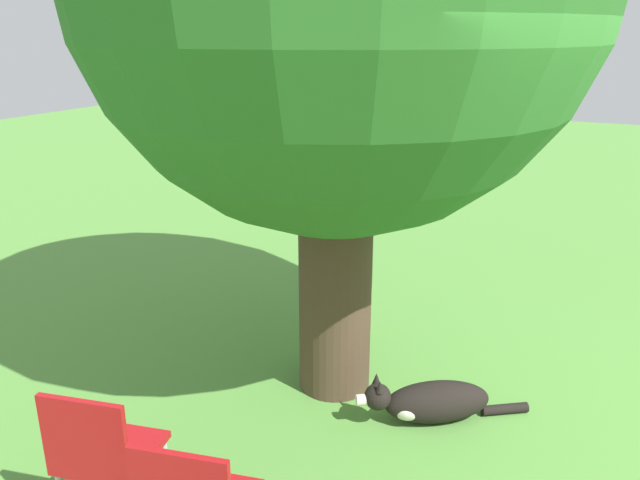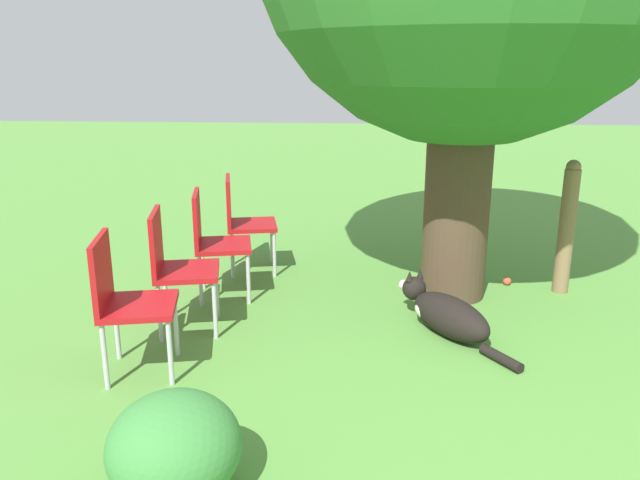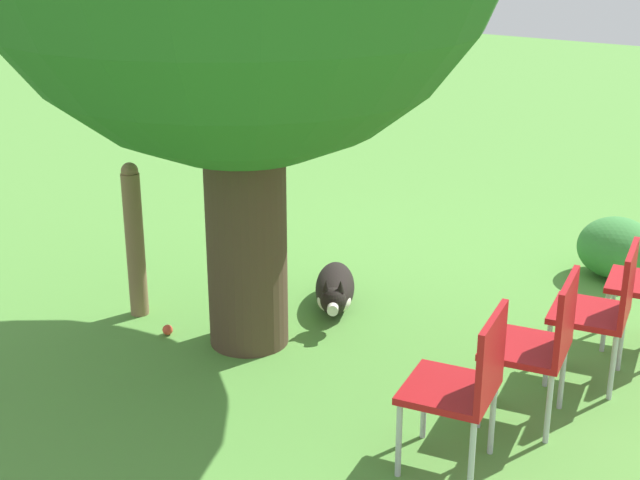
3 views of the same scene
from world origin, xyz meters
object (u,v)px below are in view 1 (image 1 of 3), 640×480
object	(u,v)px
dog	(429,402)
tennis_ball	(331,343)
red_chair_3	(102,450)
fence_post	(365,270)

from	to	relation	value
dog	tennis_ball	bearing A→B (deg)	-66.47
red_chair_3	tennis_ball	world-z (taller)	red_chair_3
dog	fence_post	world-z (taller)	fence_post
fence_post	tennis_ball	world-z (taller)	fence_post
red_chair_3	tennis_ball	bearing A→B (deg)	-16.95
tennis_ball	fence_post	bearing A→B (deg)	-17.17
red_chair_3	dog	bearing A→B (deg)	-48.16
fence_post	red_chair_3	distance (m)	2.67
dog	tennis_ball	distance (m)	1.18
fence_post	tennis_ball	size ratio (longest dim) A/B	15.79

